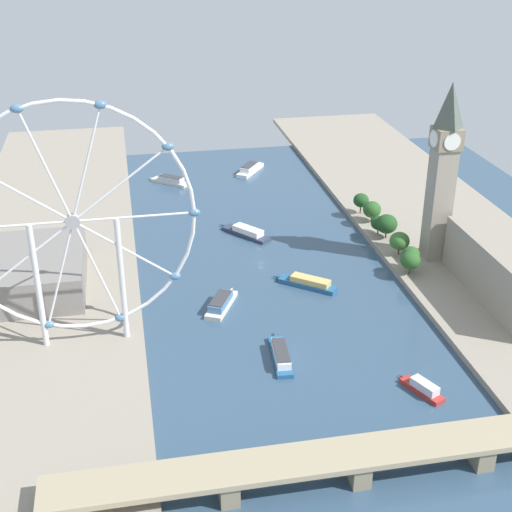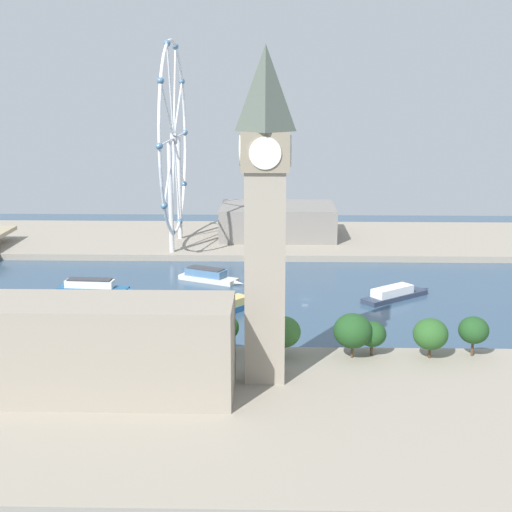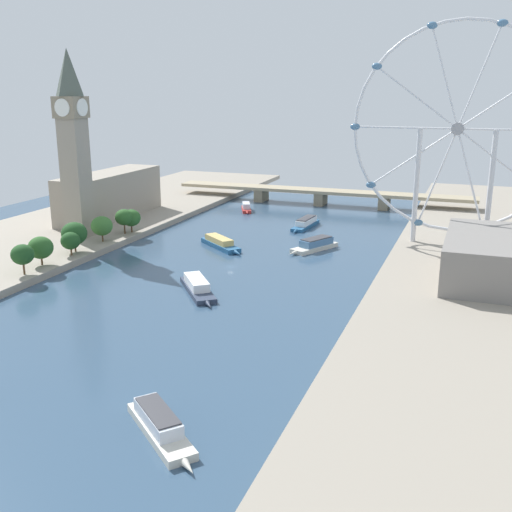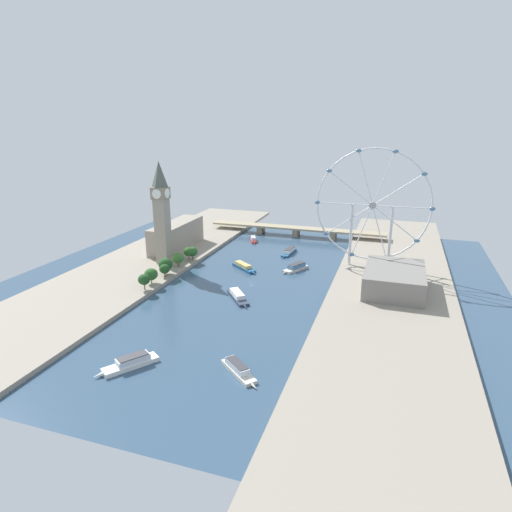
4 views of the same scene
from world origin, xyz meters
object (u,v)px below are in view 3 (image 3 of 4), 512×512
parliament_block (110,195)px  river_bridge (321,193)px  tour_boat_5 (221,243)px  clock_tower (73,142)px  tour_boat_1 (315,245)px  tour_boat_2 (197,287)px  tour_boat_4 (306,223)px  tour_boat_3 (246,208)px  ferris_wheel (457,131)px  tour_boat_0 (160,425)px  riverside_hall (503,259)px

parliament_block → river_bridge: bearing=43.3°
tour_boat_5 → clock_tower: bearing=-129.7°
tour_boat_1 → tour_boat_2: tour_boat_1 is taller
river_bridge → tour_boat_4: 69.92m
parliament_block → tour_boat_3: size_ratio=3.63×
clock_tower → river_bridge: 170.60m
tour_boat_3 → clock_tower: bearing=-49.5°
clock_tower → tour_boat_5: (69.87, 14.09, -47.28)m
ferris_wheel → tour_boat_5: 120.78m
tour_boat_0 → tour_boat_4: bearing=137.7°
riverside_hall → tour_boat_5: bearing=171.6°
tour_boat_1 → parliament_block: bearing=-72.7°
riverside_hall → tour_boat_1: (-81.84, 30.32, -9.06)m
tour_boat_3 → riverside_hall: bearing=29.4°
parliament_block → ferris_wheel: 189.83m
clock_tower → tour_boat_1: size_ratio=3.04×
clock_tower → ferris_wheel: 179.42m
ferris_wheel → river_bridge: bearing=132.6°
tour_boat_0 → tour_boat_1: bearing=133.7°
tour_boat_3 → tour_boat_4: (47.57, -31.88, 0.16)m
ferris_wheel → tour_boat_3: bearing=155.6°
parliament_block → river_bridge: 137.28m
clock_tower → tour_boat_3: clock_tower is taller
tour_boat_1 → tour_boat_3: size_ratio=1.38×
tour_boat_1 → tour_boat_4: 48.88m
clock_tower → tour_boat_4: size_ratio=2.64×
riverside_hall → tour_boat_3: (-146.84, 107.86, -9.37)m
riverside_hall → tour_boat_5: 127.31m
tour_boat_1 → tour_boat_3: (-65.01, 77.54, -0.31)m
tour_boat_4 → riverside_hall: bearing=57.1°
river_bridge → riverside_hall: bearing=-53.2°
riverside_hall → tour_boat_3: size_ratio=2.84×
tour_boat_3 → river_bridge: bearing=109.8°
river_bridge → tour_boat_2: size_ratio=6.37×
clock_tower → riverside_hall: 199.18m
clock_tower → parliament_block: size_ratio=1.16×
river_bridge → tour_boat_5: 127.91m
parliament_block → tour_boat_4: (108.83, 24.99, -13.52)m
riverside_hall → river_bridge: bearing=126.8°
river_bridge → tour_boat_0: bearing=-82.8°
parliament_block → tour_boat_0: (135.47, -188.04, -13.53)m
tour_boat_3 → tour_boat_0: bearing=-7.5°
river_bridge → tour_boat_3: river_bridge is taller
clock_tower → tour_boat_1: bearing=12.9°
tour_boat_4 → parliament_block: bearing=-72.6°
tour_boat_1 → tour_boat_4: bearing=-132.5°
tour_boat_1 → tour_boat_5: bearing=-48.2°
riverside_hall → tour_boat_1: size_ratio=2.05×
clock_tower → tour_boat_0: size_ratio=3.36×
tour_boat_0 → tour_boat_5: (-52.98, 155.50, -0.13)m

